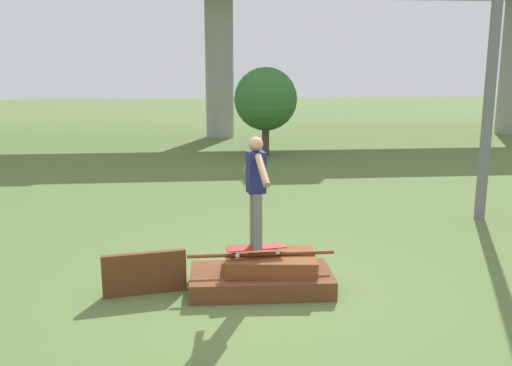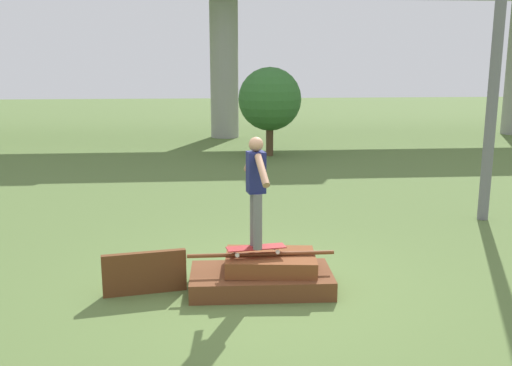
{
  "view_description": "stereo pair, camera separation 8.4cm",
  "coord_description": "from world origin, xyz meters",
  "px_view_note": "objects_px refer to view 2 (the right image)",
  "views": [
    {
      "loc": [
        -0.75,
        -7.09,
        2.98
      ],
      "look_at": [
        -0.07,
        -0.04,
        1.46
      ],
      "focal_mm": 40.0,
      "sensor_mm": 36.0,
      "label": 1
    },
    {
      "loc": [
        -0.66,
        -7.1,
        2.98
      ],
      "look_at": [
        -0.07,
        -0.04,
        1.46
      ],
      "focal_mm": 40.0,
      "sensor_mm": 36.0,
      "label": 2
    }
  ],
  "objects_px": {
    "skateboard": "(256,248)",
    "tree_behind_left": "(270,99)",
    "skater": "(256,185)",
    "utility_pole": "(499,21)"
  },
  "relations": [
    {
      "from": "skateboard",
      "to": "tree_behind_left",
      "type": "bearing_deg",
      "value": 82.92
    },
    {
      "from": "skater",
      "to": "tree_behind_left",
      "type": "height_order",
      "value": "tree_behind_left"
    },
    {
      "from": "utility_pole",
      "to": "tree_behind_left",
      "type": "height_order",
      "value": "utility_pole"
    },
    {
      "from": "skater",
      "to": "tree_behind_left",
      "type": "bearing_deg",
      "value": 82.92
    },
    {
      "from": "skater",
      "to": "tree_behind_left",
      "type": "distance_m",
      "value": 11.06
    },
    {
      "from": "skateboard",
      "to": "tree_behind_left",
      "type": "height_order",
      "value": "tree_behind_left"
    },
    {
      "from": "utility_pole",
      "to": "tree_behind_left",
      "type": "xyz_separation_m",
      "value": [
        -3.28,
        7.85,
        -1.88
      ]
    },
    {
      "from": "skateboard",
      "to": "skater",
      "type": "bearing_deg",
      "value": -153.43
    },
    {
      "from": "tree_behind_left",
      "to": "utility_pole",
      "type": "bearing_deg",
      "value": -67.33
    },
    {
      "from": "skateboard",
      "to": "tree_behind_left",
      "type": "relative_size",
      "value": 0.28
    }
  ]
}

